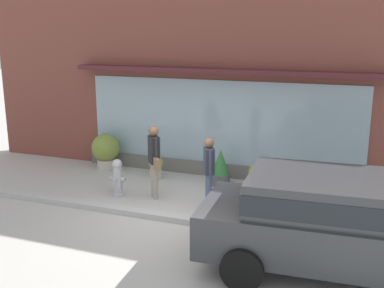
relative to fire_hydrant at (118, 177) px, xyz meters
name	(u,v)px	position (x,y,z in m)	size (l,w,h in m)	color
ground_plane	(177,217)	(1.80, -0.74, -0.44)	(60.00, 60.00, 0.00)	#B2AFA8
curb_strip	(173,218)	(1.80, -0.94, -0.38)	(14.00, 0.24, 0.12)	#B2B2AD
storefront	(223,75)	(1.79, 2.45, 2.22)	(14.00, 0.81, 5.46)	brown
fire_hydrant	(118,177)	(0.00, 0.00, 0.00)	(0.39, 0.35, 0.88)	#B2B2B7
pedestrian_with_handbag	(154,157)	(0.89, 0.14, 0.55)	(0.48, 0.56, 1.70)	#9E9384
pedestrian_passerby	(209,168)	(2.23, 0.04, 0.46)	(0.32, 0.42, 1.56)	#475675
parked_car_dark_gray	(333,219)	(4.94, -1.95, 0.47)	(4.41, 2.23, 1.60)	#383A3D
potted_plant_window_right	(221,168)	(2.03, 1.58, 0.00)	(0.48, 0.48, 0.92)	#4C4C51
potted_plant_near_hydrant	(310,175)	(4.17, 2.00, -0.08)	(0.36, 0.36, 0.75)	#4C4C51
potted_plant_trailing_edge	(106,150)	(-1.37, 1.78, 0.10)	(0.77, 0.77, 0.99)	#B7B2A3
potted_plant_corner_tall	(255,176)	(2.89, 1.60, -0.12)	(0.33, 0.33, 0.59)	#B7B2A3
potted_plant_window_center	(156,166)	(0.28, 1.52, -0.12)	(0.40, 0.40, 0.60)	#B7B2A3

